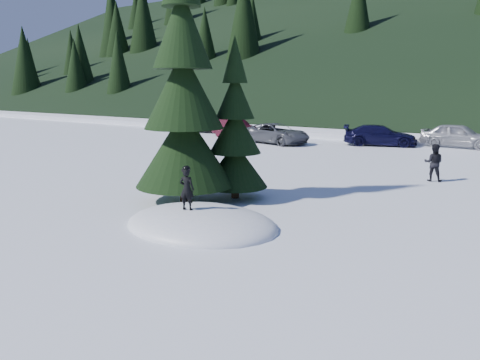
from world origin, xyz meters
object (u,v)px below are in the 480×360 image
Objects in this scene: car_2 at (276,133)px; car_4 at (458,135)px; child_skier at (187,189)px; car_1 at (235,128)px; car_0 at (209,125)px; car_3 at (380,135)px; adult_0 at (434,163)px; spruce_tall at (184,100)px; spruce_short at (235,136)px.

car_2 is 1.09× the size of car_4.
child_skier is 0.23× the size of car_2.
child_skier is 0.26× the size of car_1.
child_skier is 0.30× the size of car_0.
child_skier is at bearing 164.59° from car_3.
car_2 is 6.75m from car_3.
spruce_tall is at bearing 44.74° from adult_0.
car_3 is at bearing -53.60° from car_2.
car_1 reaches higher than car_3.
spruce_short reaches higher than car_3.
adult_0 is 0.33× the size of car_3.
spruce_tall is 5.74× the size of adult_0.
car_2 is at bearing -85.89° from car_1.
car_0 is at bearing 67.44° from car_3.
child_skier is 19.62m from car_2.
spruce_tall is 1.94× the size of car_4.
spruce_tall reaches higher than car_3.
spruce_short is 4.76× the size of child_skier.
spruce_tall reaches higher than car_4.
spruce_tall reaches higher than car_1.
adult_0 reaches higher than car_1.
child_skier reaches higher than adult_0.
car_4 is at bearing 78.24° from spruce_tall.
spruce_tall is 2.11m from spruce_short.
car_1 is at bearing 126.36° from spruce_short.
adult_0 reaches higher than car_0.
spruce_short reaches higher than adult_0.
spruce_short reaches higher than car_2.
car_0 is (-20.39, 10.72, -0.11)m from adult_0.
spruce_tall is 18.86m from car_3.
car_3 is (14.61, -0.43, 0.03)m from car_0.
spruce_short is 1.11× the size of car_2.
adult_0 is at bearing -110.77° from car_2.
car_1 is 0.98× the size of car_4.
car_2 is (-8.09, 17.88, -0.37)m from child_skier.
car_4 is (10.42, 4.80, 0.08)m from car_2.
car_1 is at bearing 121.70° from spruce_tall.
car_4 is at bearing -93.98° from adult_0.
child_skier is (0.95, -3.48, -1.06)m from spruce_short.
car_4 is (14.85, 3.49, 0.04)m from car_1.
car_0 is 0.81× the size of car_3.
adult_0 is at bearing -97.51° from car_1.
car_4 is (4.32, 1.93, 0.09)m from car_3.
car_1 is 0.90× the size of car_2.
car_0 is 18.99m from car_4.
adult_0 is 0.34× the size of car_4.
car_0 is at bearing -38.55° from adult_0.
car_2 is at bearing -118.12° from car_0.
child_skier reaches higher than car_3.
child_skier is at bearing 176.11° from car_4.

